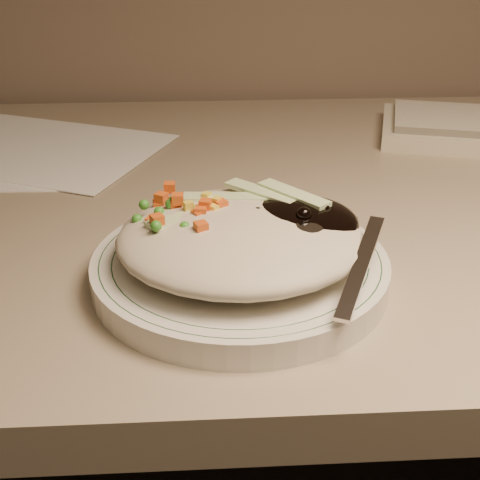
{
  "coord_description": "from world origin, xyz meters",
  "views": [
    {
      "loc": [
        -0.13,
        0.73,
        1.01
      ],
      "look_at": [
        -0.1,
        1.19,
        0.78
      ],
      "focal_mm": 50.0,
      "sensor_mm": 36.0,
      "label": 1
    }
  ],
  "objects": [
    {
      "name": "plate_rim",
      "position": [
        -0.1,
        1.19,
        0.76
      ],
      "size": [
        0.22,
        0.22,
        0.0
      ],
      "color": "#144723",
      "rests_on": "plate"
    },
    {
      "name": "desk",
      "position": [
        0.0,
        1.38,
        0.54
      ],
      "size": [
        1.4,
        0.7,
        0.74
      ],
      "color": "gray",
      "rests_on": "ground"
    },
    {
      "name": "plate",
      "position": [
        -0.1,
        1.19,
        0.75
      ],
      "size": [
        0.24,
        0.24,
        0.02
      ],
      "primitive_type": "cylinder",
      "color": "silver",
      "rests_on": "desk"
    },
    {
      "name": "meal",
      "position": [
        -0.1,
        1.19,
        0.78
      ],
      "size": [
        0.21,
        0.19,
        0.05
      ],
      "color": "beige",
      "rests_on": "plate"
    },
    {
      "name": "papers",
      "position": [
        -0.37,
        1.51,
        0.74
      ],
      "size": [
        0.39,
        0.31,
        0.0
      ],
      "color": "white",
      "rests_on": "desk"
    }
  ]
}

